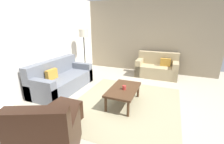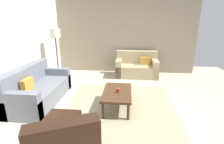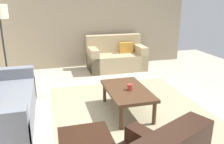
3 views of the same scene
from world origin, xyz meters
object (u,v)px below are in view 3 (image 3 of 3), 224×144
at_px(cup, 130,87).
at_px(lamp_standing, 0,21).
at_px(coffee_table, 127,92).
at_px(couch_loveseat, 116,57).

xyz_separation_m(cup, lamp_standing, (1.58, 2.04, 0.95)).
bearing_deg(coffee_table, cup, -151.31).
height_order(cup, lamp_standing, lamp_standing).
distance_m(cup, lamp_standing, 2.75).
xyz_separation_m(couch_loveseat, lamp_standing, (-0.94, 2.54, 1.11)).
distance_m(couch_loveseat, cup, 2.57).
bearing_deg(couch_loveseat, lamp_standing, 110.22).
bearing_deg(lamp_standing, cup, -127.86).
bearing_deg(coffee_table, couch_loveseat, -12.18).
xyz_separation_m(couch_loveseat, cup, (-2.52, 0.50, 0.15)).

